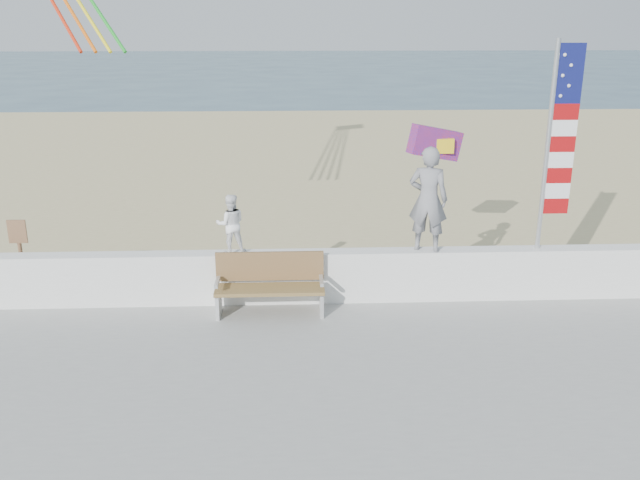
# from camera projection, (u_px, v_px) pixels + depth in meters

# --- Properties ---
(ground) EXTENTS (220.00, 220.00, 0.00)m
(ground) POSITION_uv_depth(u_px,v_px,m) (312.00, 365.00, 9.98)
(ground) COLOR #305061
(ground) RESTS_ON ground
(sand) EXTENTS (90.00, 40.00, 0.08)m
(sand) POSITION_uv_depth(u_px,v_px,m) (301.00, 205.00, 18.52)
(sand) COLOR #CCBC88
(sand) RESTS_ON ground
(seawall) EXTENTS (30.00, 0.35, 0.90)m
(seawall) POSITION_uv_depth(u_px,v_px,m) (308.00, 276.00, 11.69)
(seawall) COLOR white
(seawall) RESTS_ON boardwalk
(adult) EXTENTS (0.76, 0.62, 1.80)m
(adult) POSITION_uv_depth(u_px,v_px,m) (428.00, 199.00, 11.36)
(adult) COLOR gray
(adult) RESTS_ON seawall
(child) EXTENTS (0.55, 0.46, 1.02)m
(child) POSITION_uv_depth(u_px,v_px,m) (231.00, 224.00, 11.34)
(child) COLOR white
(child) RESTS_ON seawall
(bench) EXTENTS (1.80, 0.57, 1.00)m
(bench) POSITION_uv_depth(u_px,v_px,m) (270.00, 283.00, 11.21)
(bench) COLOR olive
(bench) RESTS_ON boardwalk
(flag) EXTENTS (0.50, 0.08, 3.50)m
(flag) POSITION_uv_depth(u_px,v_px,m) (556.00, 138.00, 11.13)
(flag) COLOR silver
(flag) RESTS_ON seawall
(parafoil_kite) EXTENTS (1.15, 0.61, 0.77)m
(parafoil_kite) POSITION_uv_depth(u_px,v_px,m) (436.00, 143.00, 13.15)
(parafoil_kite) COLOR red
(parafoil_kite) RESTS_ON ground
(sign) EXTENTS (0.32, 0.07, 1.46)m
(sign) POSITION_uv_depth(u_px,v_px,m) (20.00, 252.00, 11.94)
(sign) COLOR brown
(sign) RESTS_ON sand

